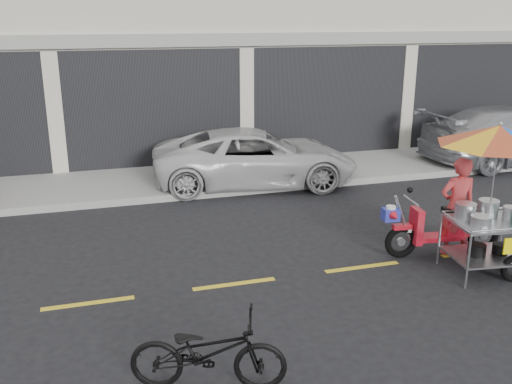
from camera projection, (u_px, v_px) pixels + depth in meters
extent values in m
plane|color=black|center=(362.00, 267.00, 8.64)|extent=(90.00, 90.00, 0.00)
cube|color=gray|center=(258.00, 171.00, 13.65)|extent=(45.00, 3.00, 0.15)
cube|color=beige|center=(210.00, 3.00, 17.06)|extent=(36.00, 8.00, 8.00)
cube|color=black|center=(246.00, 108.00, 14.13)|extent=(35.28, 0.06, 2.90)
cube|color=gray|center=(246.00, 39.00, 13.62)|extent=(36.00, 0.12, 0.30)
cube|color=gold|center=(362.00, 267.00, 8.64)|extent=(42.00, 0.10, 0.01)
imported|color=silver|center=(255.00, 158.00, 12.67)|extent=(4.75, 2.66, 1.25)
imported|color=black|center=(208.00, 352.00, 5.72)|extent=(1.68, 1.03, 0.84)
torus|color=black|center=(401.00, 242.00, 8.92)|extent=(0.54, 0.17, 0.53)
torus|color=black|center=(483.00, 236.00, 9.15)|extent=(0.54, 0.17, 0.53)
cylinder|color=#9EA0A5|center=(401.00, 242.00, 8.92)|extent=(0.14, 0.07, 0.13)
cylinder|color=#9EA0A5|center=(483.00, 236.00, 9.15)|extent=(0.14, 0.07, 0.13)
cube|color=red|center=(402.00, 227.00, 8.85)|extent=(0.31, 0.15, 0.07)
cylinder|color=#9EA0A5|center=(403.00, 218.00, 8.81)|extent=(0.34, 0.09, 0.75)
cube|color=red|center=(416.00, 226.00, 8.88)|extent=(0.15, 0.33, 0.56)
cube|color=red|center=(440.00, 237.00, 9.02)|extent=(0.77, 0.35, 0.07)
cube|color=red|center=(466.00, 223.00, 9.02)|extent=(0.73, 0.33, 0.37)
cube|color=black|center=(462.00, 210.00, 8.94)|extent=(0.63, 0.30, 0.09)
cylinder|color=#9EA0A5|center=(411.00, 201.00, 8.74)|extent=(0.10, 0.51, 0.03)
sphere|color=black|center=(410.00, 190.00, 8.89)|extent=(0.09, 0.09, 0.09)
cylinder|color=white|center=(409.00, 230.00, 8.88)|extent=(0.12, 0.12, 0.05)
cube|color=#282E99|center=(391.00, 214.00, 8.75)|extent=(0.27, 0.23, 0.19)
cylinder|color=white|center=(391.00, 207.00, 8.72)|extent=(0.17, 0.17, 0.05)
cone|color=red|center=(395.00, 217.00, 8.59)|extent=(0.19, 0.22, 0.17)
cylinder|color=#9EA0A5|center=(468.00, 262.00, 7.86)|extent=(0.04, 0.04, 0.79)
cylinder|color=#9EA0A5|center=(439.00, 240.00, 8.65)|extent=(0.04, 0.04, 0.79)
cylinder|color=#9EA0A5|center=(501.00, 235.00, 8.81)|extent=(0.04, 0.04, 0.79)
cube|color=#9EA0A5|center=(485.00, 255.00, 8.37)|extent=(1.12, 0.96, 0.03)
cube|color=#9EA0A5|center=(489.00, 223.00, 8.22)|extent=(1.12, 0.96, 0.04)
cylinder|color=#9EA0A5|center=(506.00, 229.00, 7.80)|extent=(1.02, 0.15, 0.02)
cylinder|color=#9EA0A5|center=(474.00, 209.00, 8.60)|extent=(1.02, 0.15, 0.02)
cylinder|color=#9EA0A5|center=(456.00, 221.00, 8.12)|extent=(0.12, 0.84, 0.02)
cylinder|color=#9EA0A5|center=(470.00, 244.00, 8.77)|extent=(0.12, 0.70, 0.04)
cylinder|color=#9EA0A5|center=(473.00, 216.00, 8.63)|extent=(0.12, 0.70, 0.04)
cylinder|color=#B7B7BC|center=(465.00, 211.00, 8.31)|extent=(0.33, 0.33, 0.21)
cylinder|color=#B7B7BC|center=(488.00, 209.00, 8.39)|extent=(0.32, 0.32, 0.23)
cylinder|color=#B7B7BC|center=(510.00, 213.00, 8.29)|extent=(0.24, 0.24, 0.17)
cylinder|color=#B7B7BC|center=(481.00, 222.00, 8.00)|extent=(0.32, 0.32, 0.14)
cylinder|color=black|center=(477.00, 250.00, 8.32)|extent=(0.29, 0.29, 0.17)
cylinder|color=black|center=(500.00, 249.00, 8.38)|extent=(0.25, 0.25, 0.15)
cylinder|color=#9EA0A5|center=(494.00, 174.00, 8.10)|extent=(0.02, 0.02, 1.40)
sphere|color=#9EA0A5|center=(501.00, 124.00, 7.89)|extent=(0.06, 0.06, 0.06)
imported|color=#BF3637|center=(457.00, 207.00, 8.91)|extent=(0.62, 0.45, 1.58)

